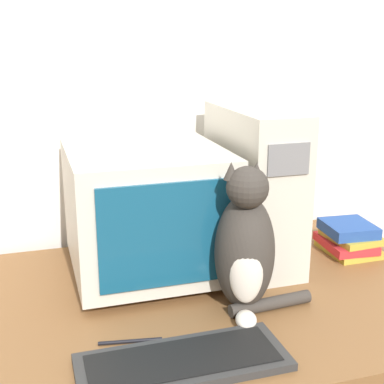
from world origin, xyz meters
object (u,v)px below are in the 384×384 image
(book_stack, at_px, (348,238))
(pen, at_px, (130,341))
(computer_tower, at_px, (253,186))
(cat, at_px, (246,248))
(keyboard, at_px, (183,362))
(crt_monitor, at_px, (146,210))

(book_stack, bearing_deg, pen, -157.64)
(computer_tower, height_order, cat, computer_tower)
(keyboard, relative_size, cat, 1.15)
(keyboard, distance_m, pen, 0.15)
(computer_tower, height_order, book_stack, computer_tower)
(book_stack, relative_size, pen, 1.35)
(cat, bearing_deg, book_stack, 46.10)
(cat, relative_size, book_stack, 2.00)
(computer_tower, bearing_deg, crt_monitor, -179.31)
(keyboard, height_order, pen, keyboard)
(crt_monitor, relative_size, pen, 3.26)
(cat, xyz_separation_m, book_stack, (0.47, 0.24, -0.12))
(computer_tower, bearing_deg, keyboard, -126.76)
(cat, relative_size, pen, 2.69)
(book_stack, xyz_separation_m, pen, (-0.78, -0.32, -0.04))
(book_stack, bearing_deg, crt_monitor, 175.59)
(crt_monitor, relative_size, keyboard, 1.05)
(crt_monitor, height_order, cat, cat)
(cat, bearing_deg, keyboard, -119.84)
(crt_monitor, distance_m, cat, 0.35)
(keyboard, relative_size, book_stack, 2.30)
(keyboard, distance_m, cat, 0.34)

